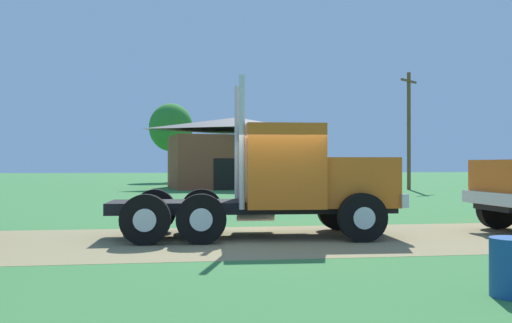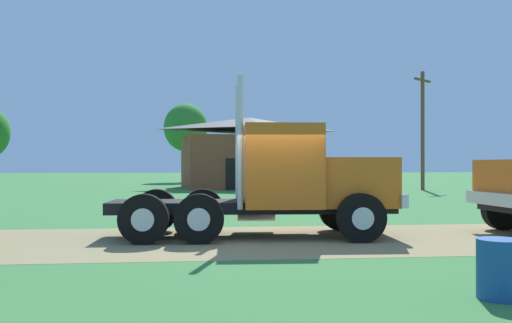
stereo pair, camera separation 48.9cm
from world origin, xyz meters
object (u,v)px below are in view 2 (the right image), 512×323
Objects in this scene: utility_pole_near at (423,127)px; truck_foreground_white at (288,183)px; shed_building at (249,154)px; steel_barrel at (500,269)px.

truck_foreground_white is at bearing -119.87° from utility_pole_near.
truck_foreground_white is at bearing -93.23° from shed_building.
truck_foreground_white is 27.98m from shed_building.
steel_barrel is 32.28m from utility_pole_near.
steel_barrel is at bearing -89.60° from shed_building.
shed_building is (-0.24, 34.55, 2.17)m from steel_barrel.
utility_pole_near is (11.54, 29.88, 3.98)m from steel_barrel.
utility_pole_near is at bearing -21.62° from shed_building.
truck_foreground_white is 0.66× the size of shed_building.
steel_barrel is 0.07× the size of shed_building.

